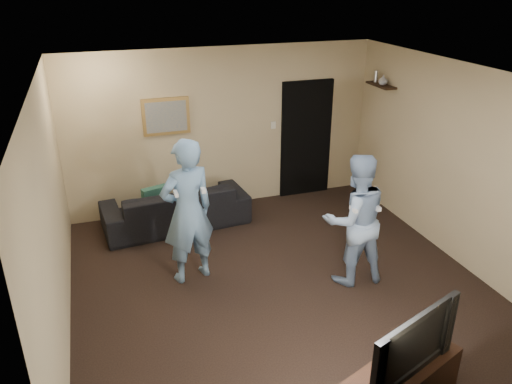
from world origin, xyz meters
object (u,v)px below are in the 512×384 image
object	(u,v)px
sofa	(176,206)
television	(404,340)
wii_player_right	(355,220)
wii_player_left	(188,212)

from	to	relation	value
sofa	television	distance (m)	4.39
wii_player_right	wii_player_left	bearing A→B (deg)	160.24
sofa	wii_player_left	size ratio (longest dim) A/B	1.17
television	wii_player_right	xyz separation A→B (m)	(0.63, 2.01, 0.05)
sofa	television	world-z (taller)	television
sofa	wii_player_right	bearing A→B (deg)	125.03
wii_player_left	wii_player_right	bearing A→B (deg)	-19.76
wii_player_right	television	bearing A→B (deg)	-107.52
television	sofa	bearing A→B (deg)	85.75
television	wii_player_right	distance (m)	2.11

